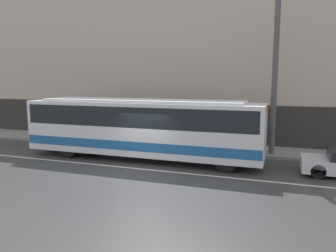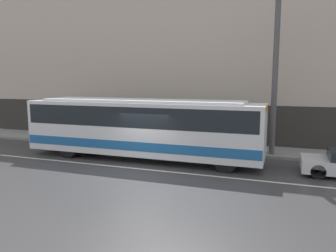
{
  "view_description": "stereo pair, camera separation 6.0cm",
  "coord_description": "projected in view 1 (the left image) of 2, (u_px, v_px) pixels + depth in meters",
  "views": [
    {
      "loc": [
        6.12,
        -13.42,
        4.11
      ],
      "look_at": [
        0.75,
        1.86,
        1.79
      ],
      "focal_mm": 35.0,
      "sensor_mm": 36.0,
      "label": 1
    },
    {
      "loc": [
        6.18,
        -13.4,
        4.11
      ],
      "look_at": [
        0.75,
        1.86,
        1.79
      ],
      "focal_mm": 35.0,
      "sensor_mm": 36.0,
      "label": 2
    }
  ],
  "objects": [
    {
      "name": "transit_bus",
      "position": [
        141.0,
        126.0,
        16.85
      ],
      "size": [
        12.33,
        2.49,
        3.09
      ],
      "color": "silver",
      "rests_on": "ground_plane"
    },
    {
      "name": "ground_plane",
      "position": [
        139.0,
        169.0,
        15.13
      ],
      "size": [
        60.0,
        60.0,
        0.0
      ],
      "primitive_type": "plane",
      "color": "#38383A"
    },
    {
      "name": "pedestrian_waiting",
      "position": [
        141.0,
        131.0,
        20.39
      ],
      "size": [
        0.36,
        0.36,
        1.65
      ],
      "color": "#333338",
      "rests_on": "sidewalk"
    },
    {
      "name": "lane_stripe",
      "position": [
        139.0,
        169.0,
        15.13
      ],
      "size": [
        54.0,
        0.14,
        0.01
      ],
      "color": "beige",
      "rests_on": "ground_plane"
    },
    {
      "name": "building_facade",
      "position": [
        183.0,
        66.0,
        20.84
      ],
      "size": [
        60.0,
        0.35,
        10.27
      ],
      "color": "#B7A899",
      "rests_on": "ground_plane"
    },
    {
      "name": "utility_pole_near",
      "position": [
        275.0,
        78.0,
        16.94
      ],
      "size": [
        0.29,
        0.29,
        8.07
      ],
      "color": "#4C4C4F",
      "rests_on": "sidewalk"
    },
    {
      "name": "sidewalk",
      "position": [
        175.0,
        145.0,
        20.13
      ],
      "size": [
        60.0,
        2.73,
        0.15
      ],
      "color": "gray",
      "rests_on": "ground_plane"
    }
  ]
}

